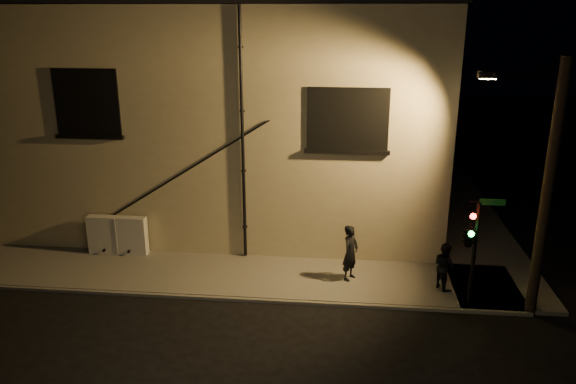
# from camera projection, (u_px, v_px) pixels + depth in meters

# --- Properties ---
(ground) EXTENTS (90.00, 90.00, 0.00)m
(ground) POSITION_uv_depth(u_px,v_px,m) (288.00, 303.00, 16.68)
(ground) COLOR black
(sidewalk) EXTENTS (21.00, 16.00, 0.12)m
(sidewalk) POSITION_uv_depth(u_px,v_px,m) (333.00, 244.00, 20.70)
(sidewalk) COLOR #625F58
(sidewalk) RESTS_ON ground
(building) EXTENTS (16.20, 12.23, 8.80)m
(building) POSITION_uv_depth(u_px,v_px,m) (240.00, 105.00, 24.14)
(building) COLOR #BFB089
(building) RESTS_ON ground
(utility_cabinet) EXTENTS (2.08, 0.35, 1.37)m
(utility_cabinet) POSITION_uv_depth(u_px,v_px,m) (118.00, 235.00, 19.61)
(utility_cabinet) COLOR beige
(utility_cabinet) RESTS_ON sidewalk
(pedestrian_a) EXTENTS (0.70, 0.79, 1.80)m
(pedestrian_a) POSITION_uv_depth(u_px,v_px,m) (350.00, 253.00, 17.64)
(pedestrian_a) COLOR black
(pedestrian_a) RESTS_ON sidewalk
(pedestrian_b) EXTENTS (0.85, 0.91, 1.48)m
(pedestrian_b) POSITION_uv_depth(u_px,v_px,m) (444.00, 266.00, 17.10)
(pedestrian_b) COLOR black
(pedestrian_b) RESTS_ON sidewalk
(traffic_signal) EXTENTS (1.19, 1.89, 3.23)m
(traffic_signal) POSITION_uv_depth(u_px,v_px,m) (469.00, 236.00, 15.67)
(traffic_signal) COLOR black
(traffic_signal) RESTS_ON sidewalk
(streetlamp_pole) EXTENTS (2.03, 1.39, 7.22)m
(streetlamp_pole) POSITION_uv_depth(u_px,v_px,m) (544.00, 185.00, 15.00)
(streetlamp_pole) COLOR black
(streetlamp_pole) RESTS_ON ground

